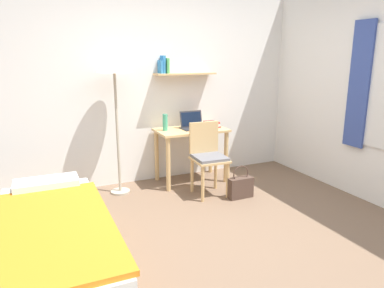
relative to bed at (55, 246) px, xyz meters
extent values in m
plane|color=brown|center=(1.48, -0.17, -0.24)|extent=(5.28, 5.28, 0.00)
cube|color=white|center=(1.48, 1.86, 1.06)|extent=(4.40, 0.05, 2.60)
cube|color=tan|center=(1.86, 1.72, 1.21)|extent=(0.83, 0.22, 0.02)
cube|color=#3384C6|center=(1.52, 1.74, 1.30)|extent=(0.03, 0.15, 0.17)
cube|color=#3384C6|center=(1.56, 1.75, 1.33)|extent=(0.03, 0.13, 0.23)
cube|color=#4CA856|center=(1.60, 1.74, 1.32)|extent=(0.03, 0.16, 0.19)
cube|color=#384C93|center=(3.44, 0.29, 1.11)|extent=(0.03, 0.28, 1.46)
cube|color=tan|center=(0.00, -0.01, -0.10)|extent=(0.83, 1.99, 0.28)
cube|color=silver|center=(0.00, -0.01, 0.12)|extent=(0.80, 1.93, 0.16)
cube|color=orange|center=(0.00, -0.13, 0.22)|extent=(0.85, 1.63, 0.04)
cube|color=white|center=(0.00, 0.77, 0.25)|extent=(0.58, 0.28, 0.10)
cube|color=tan|center=(1.86, 1.53, 0.48)|extent=(0.93, 0.55, 0.03)
cylinder|color=tan|center=(1.44, 1.30, 0.11)|extent=(0.06, 0.06, 0.70)
cylinder|color=tan|center=(2.27, 1.30, 0.11)|extent=(0.06, 0.06, 0.70)
cylinder|color=tan|center=(1.44, 1.76, 0.11)|extent=(0.06, 0.06, 0.70)
cylinder|color=tan|center=(2.27, 1.76, 0.11)|extent=(0.06, 0.06, 0.70)
cube|color=tan|center=(1.86, 0.98, 0.21)|extent=(0.41, 0.42, 0.03)
cube|color=slate|center=(1.86, 0.98, 0.24)|extent=(0.38, 0.39, 0.03)
cube|color=tan|center=(1.87, 1.16, 0.46)|extent=(0.38, 0.05, 0.39)
cylinder|color=tan|center=(1.69, 0.82, -0.02)|extent=(0.04, 0.04, 0.44)
cylinder|color=tan|center=(2.02, 0.80, -0.02)|extent=(0.04, 0.04, 0.44)
cylinder|color=tan|center=(1.70, 1.15, -0.02)|extent=(0.04, 0.04, 0.44)
cylinder|color=tan|center=(2.03, 1.14, -0.02)|extent=(0.04, 0.04, 0.44)
cylinder|color=#B2A893|center=(0.86, 1.50, -0.23)|extent=(0.24, 0.24, 0.02)
cylinder|color=#B2A893|center=(0.86, 1.50, 0.52)|extent=(0.03, 0.03, 1.47)
cone|color=silver|center=(0.86, 1.50, 1.37)|extent=(0.43, 0.43, 0.22)
cube|color=#2D2D33|center=(1.90, 1.52, 0.50)|extent=(0.32, 0.23, 0.01)
cube|color=#2D2D33|center=(1.90, 1.62, 0.61)|extent=(0.31, 0.06, 0.22)
cube|color=black|center=(1.90, 1.61, 0.61)|extent=(0.28, 0.05, 0.18)
cylinder|color=#42A87F|center=(1.51, 1.58, 0.60)|extent=(0.07, 0.07, 0.22)
cube|color=#D13D38|center=(2.17, 1.53, 0.50)|extent=(0.18, 0.24, 0.02)
cube|color=silver|center=(2.17, 1.53, 0.53)|extent=(0.14, 0.19, 0.03)
cube|color=#D13D38|center=(2.17, 1.54, 0.56)|extent=(0.16, 0.21, 0.03)
cube|color=#4C382D|center=(2.16, 0.74, -0.11)|extent=(0.31, 0.12, 0.25)
torus|color=#4C382D|center=(2.16, 0.74, 0.06)|extent=(0.21, 0.02, 0.21)
camera|label=1|loc=(-0.05, -2.74, 1.46)|focal=33.50mm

